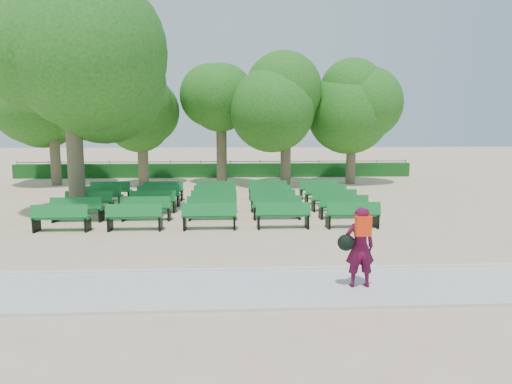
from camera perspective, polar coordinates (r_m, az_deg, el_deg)
ground at (r=16.59m, az=-6.68°, el=-3.33°), size 120.00×120.00×0.00m
paving at (r=9.46m, az=-9.50°, el=-12.01°), size 30.00×2.20×0.06m
curb at (r=10.54m, az=-8.80°, el=-9.77°), size 30.00×0.12×0.10m
hedge at (r=30.38m, az=-5.07°, el=2.72°), size 26.00×0.70×0.90m
fence at (r=30.83m, az=-5.03°, el=1.95°), size 26.00×0.10×1.02m
tree_line at (r=26.46m, az=-5.35°, el=0.94°), size 21.80×6.80×7.04m
bench_array at (r=17.83m, az=-5.35°, el=-2.22°), size 1.79×0.68×1.10m
tree_among at (r=18.36m, az=-22.16°, el=13.73°), size 5.85×5.85×7.92m
person at (r=9.43m, az=12.73°, el=-6.59°), size 0.78×0.47×1.64m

